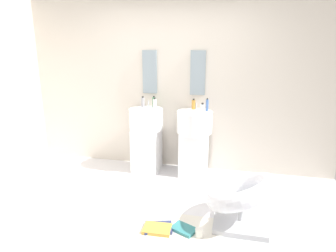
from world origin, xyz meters
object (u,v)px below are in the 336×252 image
Objects in this scene: pedestal_sink_left at (146,137)px; magazine_ochre at (157,229)px; soap_bottle_white at (155,104)px; soap_bottle_green at (154,102)px; soap_bottle_grey at (143,102)px; lounge_chair at (242,196)px; magazine_teal at (184,229)px; soap_bottle_amber at (193,104)px; soap_bottle_clear at (202,109)px; soap_bottle_blue at (207,105)px; pedestal_sink_right at (194,140)px; magazine_navy at (158,228)px; coffee_mug at (199,233)px.

magazine_ochre is at bearing -69.53° from pedestal_sink_left.
soap_bottle_green is at bearing 111.75° from soap_bottle_white.
soap_bottle_grey is at bearing 122.99° from pedestal_sink_left.
lounge_chair is at bearing 17.69° from magazine_ochre.
magazine_teal is 1.89m from soap_bottle_amber.
soap_bottle_grey is (-1.49, 1.34, 0.70)m from lounge_chair.
soap_bottle_blue is at bearing 75.96° from soap_bottle_clear.
pedestal_sink_right is at bearing -73.99° from soap_bottle_amber.
magazine_ochre is 1.56× the size of soap_bottle_blue.
magazine_teal is 1.52× the size of soap_bottle_grey.
magazine_navy is at bearing -68.98° from pedestal_sink_left.
soap_bottle_amber is 1.04× the size of soap_bottle_clear.
coffee_mug is at bearing -142.54° from lounge_chair.
pedestal_sink_right is at bearing 81.48° from magazine_ochre.
soap_bottle_white is (-0.71, 1.50, 1.02)m from magazine_teal.
soap_bottle_clear is (-0.15, 1.39, 0.99)m from coffee_mug.
magazine_navy is (-0.16, -1.48, -0.52)m from pedestal_sink_right.
soap_bottle_grey is (-0.66, 1.61, 1.02)m from magazine_navy.
coffee_mug is (0.43, -0.03, 0.03)m from magazine_navy.
pedestal_sink_left is 6.88× the size of soap_bottle_amber.
lounge_chair is (1.41, -1.20, -0.19)m from pedestal_sink_left.
soap_bottle_blue is (0.90, 0.07, 0.52)m from pedestal_sink_left.
soap_bottle_grey is (-0.17, -0.02, -0.00)m from soap_bottle_green.
soap_bottle_amber is 0.90× the size of soap_bottle_green.
lounge_chair reaches higher than coffee_mug.
magazine_ochre is (0.56, -1.50, -0.51)m from pedestal_sink_left.
soap_bottle_white is at bearing 174.37° from pedestal_sink_right.
pedestal_sink_right is at bearing 68.78° from magazine_navy.
soap_bottle_amber is (0.13, 1.64, 1.02)m from magazine_ochre.
lounge_chair reaches higher than magazine_teal.
lounge_chair is 11.46× the size of coffee_mug.
magazine_navy is 1.91m from soap_bottle_amber.
soap_bottle_green is (-0.04, 0.09, 0.01)m from soap_bottle_white.
soap_bottle_white is (-1.28, 1.26, 0.70)m from lounge_chair.
soap_bottle_green is at bearing 61.44° from pedestal_sink_left.
soap_bottle_blue reaches higher than coffee_mug.
soap_bottle_grey is (-0.21, 0.08, 0.00)m from soap_bottle_white.
lounge_chair is 5.96× the size of soap_bottle_green.
soap_bottle_grey is (-0.65, 1.64, 1.02)m from magazine_ochre.
soap_bottle_white is at bearing 91.32° from magazine_navy.
pedestal_sink_left is at bearing 108.40° from magazine_ochre.
lounge_chair is 6.40× the size of soap_bottle_white.
pedestal_sink_right is 6.53× the size of soap_bottle_grey.
soap_bottle_white reaches higher than pedestal_sink_right.
soap_bottle_green reaches higher than lounge_chair.
soap_bottle_blue is (0.21, -0.07, 0.01)m from soap_bottle_amber.
pedestal_sink_left is 7.17× the size of soap_bottle_clear.
lounge_chair is at bearing 3.31° from magazine_navy.
soap_bottle_clear is at bearing 117.20° from lounge_chair.
pedestal_sink_right is 5.77× the size of soap_bottle_blue.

